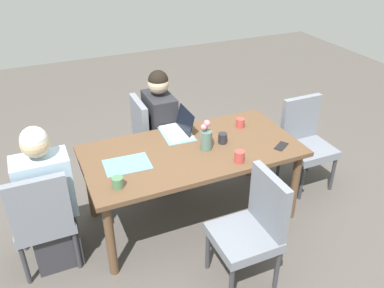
% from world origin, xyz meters
% --- Properties ---
extents(ground_plane, '(10.00, 10.00, 0.00)m').
position_xyz_m(ground_plane, '(0.00, 0.00, 0.00)').
color(ground_plane, '#4C4742').
extents(dining_table, '(1.82, 0.91, 0.72)m').
position_xyz_m(dining_table, '(0.00, 0.00, 0.64)').
color(dining_table, brown).
rests_on(dining_table, ground_plane).
extents(chair_near_left_near, '(0.44, 0.44, 0.90)m').
position_xyz_m(chair_near_left_near, '(0.12, -0.74, 0.50)').
color(chair_near_left_near, slate).
rests_on(chair_near_left_near, ground_plane).
extents(person_near_left_near, '(0.36, 0.40, 1.19)m').
position_xyz_m(person_near_left_near, '(0.04, -0.68, 0.53)').
color(person_near_left_near, '#2D2D33').
rests_on(person_near_left_near, ground_plane).
extents(chair_head_right_left_mid, '(0.44, 0.44, 0.90)m').
position_xyz_m(chair_head_right_left_mid, '(1.26, 0.10, 0.50)').
color(chair_head_right_left_mid, slate).
rests_on(chair_head_right_left_mid, ground_plane).
extents(person_head_right_left_mid, '(0.40, 0.36, 1.19)m').
position_xyz_m(person_head_right_left_mid, '(1.20, 0.03, 0.53)').
color(person_head_right_left_mid, '#2D2D33').
rests_on(person_head_right_left_mid, ground_plane).
extents(chair_head_left_left_far, '(0.44, 0.44, 0.90)m').
position_xyz_m(chair_head_left_left_far, '(-1.26, -0.07, 0.50)').
color(chair_head_left_left_far, slate).
rests_on(chair_head_left_left_far, ground_plane).
extents(chair_far_right_near, '(0.44, 0.44, 0.90)m').
position_xyz_m(chair_far_right_near, '(-0.12, 0.82, 0.50)').
color(chair_far_right_near, slate).
rests_on(chair_far_right_near, ground_plane).
extents(flower_vase, '(0.10, 0.10, 0.27)m').
position_xyz_m(flower_vase, '(-0.11, 0.04, 0.83)').
color(flower_vase, '#4C6B60').
rests_on(flower_vase, dining_table).
extents(placemat_near_left_near, '(0.28, 0.37, 0.00)m').
position_xyz_m(placemat_near_left_near, '(0.02, -0.30, 0.72)').
color(placemat_near_left_near, slate).
rests_on(placemat_near_left_near, dining_table).
extents(placemat_head_right_left_mid, '(0.37, 0.28, 0.00)m').
position_xyz_m(placemat_head_right_left_mid, '(0.57, 0.01, 0.72)').
color(placemat_head_right_left_mid, slate).
rests_on(placemat_head_right_left_mid, dining_table).
extents(laptop_near_left_near, '(0.22, 0.32, 0.21)m').
position_xyz_m(laptop_near_left_near, '(-0.01, -0.31, 0.77)').
color(laptop_near_left_near, silver).
rests_on(laptop_near_left_near, dining_table).
extents(coffee_mug_near_left, '(0.08, 0.08, 0.10)m').
position_xyz_m(coffee_mug_near_left, '(-0.27, 0.33, 0.77)').
color(coffee_mug_near_left, '#AD3D38').
rests_on(coffee_mug_near_left, dining_table).
extents(coffee_mug_near_right, '(0.08, 0.08, 0.08)m').
position_xyz_m(coffee_mug_near_right, '(-0.57, -0.19, 0.76)').
color(coffee_mug_near_right, '#AD3D38').
rests_on(coffee_mug_near_right, dining_table).
extents(coffee_mug_centre_left, '(0.09, 0.09, 0.08)m').
position_xyz_m(coffee_mug_centre_left, '(0.71, 0.27, 0.76)').
color(coffee_mug_centre_left, '#47704C').
rests_on(coffee_mug_centre_left, dining_table).
extents(coffee_mug_centre_right, '(0.08, 0.08, 0.09)m').
position_xyz_m(coffee_mug_centre_right, '(-0.28, 0.01, 0.77)').
color(coffee_mug_centre_right, '#232328').
rests_on(coffee_mug_centre_right, dining_table).
extents(phone_black, '(0.17, 0.14, 0.01)m').
position_xyz_m(phone_black, '(-0.71, 0.27, 0.72)').
color(phone_black, black).
rests_on(phone_black, dining_table).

